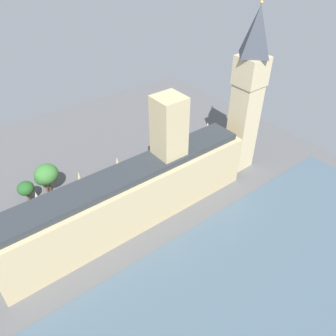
{
  "coord_description": "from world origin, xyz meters",
  "views": [
    {
      "loc": [
        -58.54,
        31.52,
        65.62
      ],
      "look_at": [
        1.0,
        -14.5,
        8.98
      ],
      "focal_mm": 35.59,
      "sensor_mm": 36.0,
      "label": 1
    }
  ],
  "objects_px": {
    "parliament_building": "(135,192)",
    "car_white_under_trees": "(171,160)",
    "plane_tree_trailing": "(44,177)",
    "street_lamp_far_end": "(29,191)",
    "plane_tree_opposite_hall": "(46,174)",
    "car_black_corner": "(25,229)",
    "plane_tree_near_tower": "(26,188)",
    "clock_tower": "(248,92)",
    "pedestrian_kerbside": "(78,219)",
    "double_decker_bus_leading": "(59,204)",
    "car_dark_green_midblock": "(86,195)",
    "double_decker_bus_by_river_gate": "(136,169)"
  },
  "relations": [
    {
      "from": "plane_tree_trailing",
      "to": "pedestrian_kerbside",
      "type": "bearing_deg",
      "value": -172.39
    },
    {
      "from": "clock_tower",
      "to": "car_black_corner",
      "type": "bearing_deg",
      "value": 78.9
    },
    {
      "from": "double_decker_bus_leading",
      "to": "car_black_corner",
      "type": "xyz_separation_m",
      "value": [
        -1.47,
        10.46,
        -1.75
      ]
    },
    {
      "from": "plane_tree_trailing",
      "to": "car_black_corner",
      "type": "bearing_deg",
      "value": 136.89
    },
    {
      "from": "car_dark_green_midblock",
      "to": "street_lamp_far_end",
      "type": "height_order",
      "value": "street_lamp_far_end"
    },
    {
      "from": "parliament_building",
      "to": "street_lamp_far_end",
      "type": "bearing_deg",
      "value": 41.25
    },
    {
      "from": "double_decker_bus_leading",
      "to": "car_black_corner",
      "type": "relative_size",
      "value": 2.49
    },
    {
      "from": "clock_tower",
      "to": "car_dark_green_midblock",
      "type": "height_order",
      "value": "clock_tower"
    },
    {
      "from": "car_white_under_trees",
      "to": "double_decker_bus_leading",
      "type": "xyz_separation_m",
      "value": [
        0.29,
        38.59,
        1.74
      ]
    },
    {
      "from": "car_dark_green_midblock",
      "to": "clock_tower",
      "type": "bearing_deg",
      "value": -100.74
    },
    {
      "from": "double_decker_bus_by_river_gate",
      "to": "plane_tree_trailing",
      "type": "bearing_deg",
      "value": 72.89
    },
    {
      "from": "plane_tree_trailing",
      "to": "street_lamp_far_end",
      "type": "distance_m",
      "value": 5.49
    },
    {
      "from": "plane_tree_trailing",
      "to": "double_decker_bus_by_river_gate",
      "type": "bearing_deg",
      "value": -109.29
    },
    {
      "from": "car_black_corner",
      "to": "pedestrian_kerbside",
      "type": "xyz_separation_m",
      "value": [
        -4.76,
        -12.73,
        -0.12
      ]
    },
    {
      "from": "parliament_building",
      "to": "street_lamp_far_end",
      "type": "xyz_separation_m",
      "value": [
        23.5,
        20.61,
        -4.73
      ]
    },
    {
      "from": "car_white_under_trees",
      "to": "plane_tree_trailing",
      "type": "distance_m",
      "value": 40.1
    },
    {
      "from": "double_decker_bus_by_river_gate",
      "to": "car_dark_green_midblock",
      "type": "distance_m",
      "value": 17.51
    },
    {
      "from": "clock_tower",
      "to": "pedestrian_kerbside",
      "type": "distance_m",
      "value": 59.43
    },
    {
      "from": "clock_tower",
      "to": "plane_tree_near_tower",
      "type": "xyz_separation_m",
      "value": [
        23.45,
        61.2,
        -20.35
      ]
    },
    {
      "from": "plane_tree_opposite_hall",
      "to": "plane_tree_trailing",
      "type": "distance_m",
      "value": 1.18
    },
    {
      "from": "pedestrian_kerbside",
      "to": "street_lamp_far_end",
      "type": "bearing_deg",
      "value": 104.82
    },
    {
      "from": "double_decker_bus_by_river_gate",
      "to": "plane_tree_near_tower",
      "type": "bearing_deg",
      "value": 77.61
    },
    {
      "from": "car_white_under_trees",
      "to": "plane_tree_near_tower",
      "type": "relative_size",
      "value": 0.64
    },
    {
      "from": "parliament_building",
      "to": "plane_tree_opposite_hall",
      "type": "height_order",
      "value": "parliament_building"
    },
    {
      "from": "car_black_corner",
      "to": "plane_tree_near_tower",
      "type": "height_order",
      "value": "plane_tree_near_tower"
    },
    {
      "from": "plane_tree_trailing",
      "to": "street_lamp_far_end",
      "type": "relative_size",
      "value": 1.34
    },
    {
      "from": "double_decker_bus_by_river_gate",
      "to": "double_decker_bus_leading",
      "type": "xyz_separation_m",
      "value": [
        -0.88,
        25.72,
        0.0
      ]
    },
    {
      "from": "plane_tree_near_tower",
      "to": "car_white_under_trees",
      "type": "bearing_deg",
      "value": -101.89
    },
    {
      "from": "plane_tree_near_tower",
      "to": "pedestrian_kerbside",
      "type": "bearing_deg",
      "value": -152.78
    },
    {
      "from": "double_decker_bus_by_river_gate",
      "to": "car_black_corner",
      "type": "bearing_deg",
      "value": 95.88
    },
    {
      "from": "car_dark_green_midblock",
      "to": "car_black_corner",
      "type": "xyz_separation_m",
      "value": [
        -2.31,
        18.76,
        -0.0
      ]
    },
    {
      "from": "car_dark_green_midblock",
      "to": "plane_tree_opposite_hall",
      "type": "height_order",
      "value": "plane_tree_opposite_hall"
    },
    {
      "from": "double_decker_bus_by_river_gate",
      "to": "plane_tree_opposite_hall",
      "type": "distance_m",
      "value": 26.53
    },
    {
      "from": "car_dark_green_midblock",
      "to": "plane_tree_opposite_hall",
      "type": "bearing_deg",
      "value": 45.85
    },
    {
      "from": "clock_tower",
      "to": "double_decker_bus_by_river_gate",
      "type": "height_order",
      "value": "clock_tower"
    },
    {
      "from": "pedestrian_kerbside",
      "to": "plane_tree_near_tower",
      "type": "bearing_deg",
      "value": 106.14
    },
    {
      "from": "plane_tree_opposite_hall",
      "to": "plane_tree_trailing",
      "type": "xyz_separation_m",
      "value": [
        -0.02,
        0.96,
        -0.69
      ]
    },
    {
      "from": "car_black_corner",
      "to": "clock_tower",
      "type": "bearing_deg",
      "value": -96.39
    },
    {
      "from": "double_decker_bus_by_river_gate",
      "to": "pedestrian_kerbside",
      "type": "relative_size",
      "value": 6.23
    },
    {
      "from": "parliament_building",
      "to": "car_white_under_trees",
      "type": "xyz_separation_m",
      "value": [
        14.43,
        -23.01,
        -8.13
      ]
    },
    {
      "from": "car_white_under_trees",
      "to": "car_dark_green_midblock",
      "type": "relative_size",
      "value": 1.01
    },
    {
      "from": "parliament_building",
      "to": "plane_tree_trailing",
      "type": "distance_m",
      "value": 29.18
    },
    {
      "from": "double_decker_bus_by_river_gate",
      "to": "car_black_corner",
      "type": "distance_m",
      "value": 36.3
    },
    {
      "from": "parliament_building",
      "to": "plane_tree_trailing",
      "type": "xyz_separation_m",
      "value": [
        24.55,
        15.47,
        -3.11
      ]
    },
    {
      "from": "car_dark_green_midblock",
      "to": "plane_tree_trailing",
      "type": "bearing_deg",
      "value": 49.45
    },
    {
      "from": "car_white_under_trees",
      "to": "clock_tower",
      "type": "bearing_deg",
      "value": -127.49
    },
    {
      "from": "plane_tree_trailing",
      "to": "plane_tree_near_tower",
      "type": "bearing_deg",
      "value": 98.28
    },
    {
      "from": "double_decker_bus_leading",
      "to": "parliament_building",
      "type": "bearing_deg",
      "value": 49.47
    },
    {
      "from": "car_black_corner",
      "to": "plane_tree_opposite_hall",
      "type": "height_order",
      "value": "plane_tree_opposite_hall"
    },
    {
      "from": "parliament_building",
      "to": "double_decker_bus_by_river_gate",
      "type": "relative_size",
      "value": 6.56
    }
  ]
}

